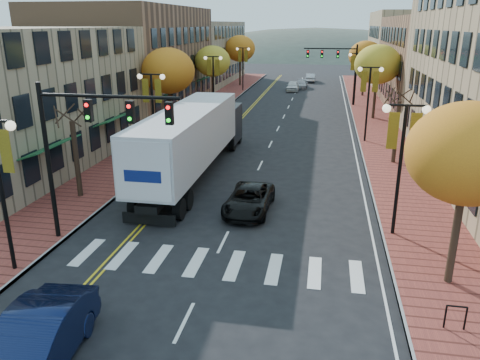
% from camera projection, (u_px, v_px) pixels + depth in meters
% --- Properties ---
extents(ground, '(200.00, 200.00, 0.00)m').
position_uv_depth(ground, '(200.00, 290.00, 17.11)').
color(ground, black).
rests_on(ground, ground).
extents(sidewalk_left, '(4.00, 85.00, 0.15)m').
position_uv_depth(sidewalk_left, '(197.00, 116.00, 48.92)').
color(sidewalk_left, brown).
rests_on(sidewalk_left, ground).
extents(sidewalk_right, '(4.00, 85.00, 0.15)m').
position_uv_depth(sidewalk_right, '(374.00, 122.00, 45.89)').
color(sidewalk_right, brown).
rests_on(sidewalk_right, ground).
extents(building_left_mid, '(12.00, 24.00, 11.00)m').
position_uv_depth(building_left_mid, '(134.00, 59.00, 51.81)').
color(building_left_mid, brown).
rests_on(building_left_mid, ground).
extents(building_left_far, '(12.00, 26.00, 9.50)m').
position_uv_depth(building_left_far, '(195.00, 53.00, 75.37)').
color(building_left_far, '#9E8966').
rests_on(building_left_far, ground).
extents(building_right_mid, '(15.00, 24.00, 10.00)m').
position_uv_depth(building_right_mid, '(459.00, 64.00, 51.58)').
color(building_right_mid, brown).
rests_on(building_right_mid, ground).
extents(building_right_far, '(15.00, 20.00, 11.00)m').
position_uv_depth(building_right_far, '(422.00, 49.00, 71.94)').
color(building_right_far, '#9E8966').
rests_on(building_right_far, ground).
extents(tree_left_a, '(0.28, 0.28, 4.20)m').
position_uv_depth(tree_left_a, '(76.00, 159.00, 25.38)').
color(tree_left_a, '#382619').
rests_on(tree_left_a, sidewalk_left).
extents(tree_left_b, '(4.48, 4.48, 7.21)m').
position_uv_depth(tree_left_b, '(168.00, 71.00, 39.28)').
color(tree_left_b, '#382619').
rests_on(tree_left_b, sidewalk_left).
extents(tree_left_c, '(4.16, 4.16, 6.69)m').
position_uv_depth(tree_left_c, '(213.00, 61.00, 54.33)').
color(tree_left_c, '#382619').
rests_on(tree_left_c, sidewalk_left).
extents(tree_left_d, '(4.61, 4.61, 7.42)m').
position_uv_depth(tree_left_d, '(240.00, 49.00, 70.95)').
color(tree_left_d, '#382619').
rests_on(tree_left_d, sidewalk_left).
extents(tree_right_a, '(4.16, 4.16, 6.69)m').
position_uv_depth(tree_right_a, '(468.00, 154.00, 15.85)').
color(tree_right_a, '#382619').
rests_on(tree_right_a, sidewalk_right).
extents(tree_right_b, '(0.28, 0.28, 4.20)m').
position_uv_depth(tree_right_b, '(396.00, 132.00, 31.67)').
color(tree_right_b, '#382619').
rests_on(tree_right_b, sidewalk_right).
extents(tree_right_c, '(4.48, 4.48, 7.21)m').
position_uv_depth(tree_right_c, '(378.00, 64.00, 45.58)').
color(tree_right_c, '#382619').
rests_on(tree_right_c, sidewalk_right).
extents(tree_right_d, '(4.35, 4.35, 7.00)m').
position_uv_depth(tree_right_d, '(366.00, 55.00, 60.55)').
color(tree_right_d, '#382619').
rests_on(tree_right_d, sidewalk_right).
extents(lamp_left_b, '(1.96, 0.36, 6.05)m').
position_uv_depth(lamp_left_b, '(152.00, 100.00, 31.94)').
color(lamp_left_b, black).
rests_on(lamp_left_b, ground).
extents(lamp_left_c, '(1.96, 0.36, 6.05)m').
position_uv_depth(lamp_left_c, '(213.00, 73.00, 48.73)').
color(lamp_left_c, black).
rests_on(lamp_left_c, ground).
extents(lamp_left_d, '(1.96, 0.36, 6.05)m').
position_uv_depth(lamp_left_d, '(243.00, 60.00, 65.52)').
color(lamp_left_d, black).
rests_on(lamp_left_d, ground).
extents(lamp_right_a, '(1.96, 0.36, 6.05)m').
position_uv_depth(lamp_right_a, '(402.00, 145.00, 20.08)').
color(lamp_right_a, black).
rests_on(lamp_right_a, ground).
extents(lamp_right_b, '(1.96, 0.36, 6.05)m').
position_uv_depth(lamp_right_b, '(369.00, 90.00, 36.87)').
color(lamp_right_b, black).
rests_on(lamp_right_b, ground).
extents(lamp_right_c, '(1.96, 0.36, 6.05)m').
position_uv_depth(lamp_right_c, '(356.00, 69.00, 53.66)').
color(lamp_right_c, black).
rests_on(lamp_right_c, ground).
extents(traffic_mast_near, '(6.10, 0.35, 7.00)m').
position_uv_depth(traffic_mast_near, '(87.00, 134.00, 19.27)').
color(traffic_mast_near, black).
rests_on(traffic_mast_near, ground).
extents(traffic_mast_far, '(6.10, 0.34, 7.00)m').
position_uv_depth(traffic_mast_far, '(339.00, 63.00, 53.80)').
color(traffic_mast_far, black).
rests_on(traffic_mast_far, ground).
extents(semi_truck, '(2.95, 17.79, 4.44)m').
position_uv_depth(semi_truck, '(195.00, 135.00, 29.34)').
color(semi_truck, black).
rests_on(semi_truck, ground).
extents(navy_sedan, '(2.34, 5.36, 1.71)m').
position_uv_depth(navy_sedan, '(35.00, 344.00, 12.90)').
color(navy_sedan, '#0D1536').
rests_on(navy_sedan, ground).
extents(black_suv, '(2.32, 4.73, 1.29)m').
position_uv_depth(black_suv, '(249.00, 200.00, 24.05)').
color(black_suv, black).
rests_on(black_suv, ground).
extents(car_far_white, '(1.71, 4.19, 1.42)m').
position_uv_depth(car_far_white, '(293.00, 86.00, 66.93)').
color(car_far_white, silver).
rests_on(car_far_white, ground).
extents(car_far_silver, '(1.87, 4.34, 1.25)m').
position_uv_depth(car_far_silver, '(301.00, 84.00, 69.74)').
color(car_far_silver, '#95959C').
rests_on(car_far_silver, ground).
extents(car_far_oncoming, '(1.47, 4.14, 1.36)m').
position_uv_depth(car_far_oncoming, '(311.00, 78.00, 77.25)').
color(car_far_oncoming, '#B3B3BB').
rests_on(car_far_oncoming, ground).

